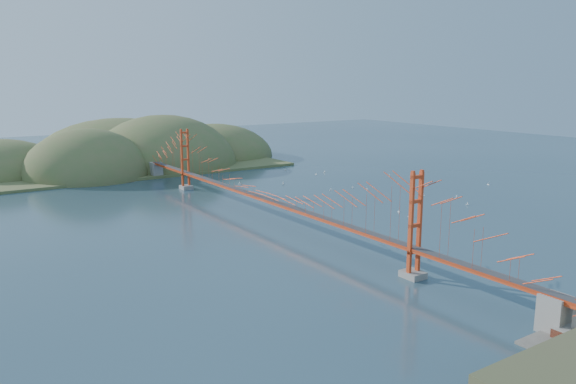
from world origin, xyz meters
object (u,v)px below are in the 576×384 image
sailboat_0 (399,211)px  sailboat_2 (467,204)px  bridge (266,175)px  sailboat_1 (367,188)px

sailboat_0 → sailboat_2: 13.73m
bridge → sailboat_0: bearing=-19.8°
sailboat_2 → sailboat_1: sailboat_1 is taller
sailboat_2 → bridge: bearing=163.6°
sailboat_2 → sailboat_0: bearing=169.1°
sailboat_2 → sailboat_1: size_ratio=0.99×
sailboat_2 → sailboat_1: 20.66m
bridge → sailboat_1: size_ratio=164.66×
bridge → sailboat_0: size_ratio=148.20×
bridge → sailboat_2: (33.99, -9.97, -6.87)m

